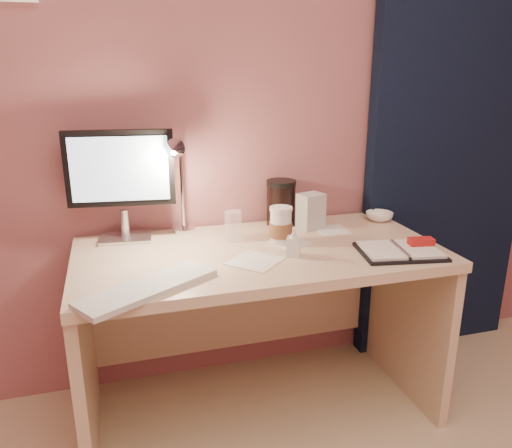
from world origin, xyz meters
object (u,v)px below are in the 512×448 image
object	(u,v)px
keyboard	(148,288)
planner	(402,250)
desk_lamp	(192,176)
desk	(254,294)
product_box	(311,211)
lotion_bottle	(294,242)
monitor	(121,176)
coffee_cup	(281,226)
clear_cup	(233,226)
bowl	(379,216)
dark_jar	(281,205)

from	to	relation	value
keyboard	planner	size ratio (longest dim) A/B	1.39
desk_lamp	keyboard	bearing A→B (deg)	-100.16
desk	product_box	size ratio (longest dim) A/B	9.04
keyboard	lotion_bottle	bearing A→B (deg)	-15.12
monitor	coffee_cup	size ratio (longest dim) A/B	2.98
desk	lotion_bottle	world-z (taller)	lotion_bottle
keyboard	lotion_bottle	xyz separation A→B (m)	(0.55, 0.16, 0.05)
planner	coffee_cup	distance (m)	0.47
desk	monitor	bearing A→B (deg)	159.07
coffee_cup	product_box	bearing A→B (deg)	38.12
clear_cup	product_box	size ratio (longest dim) A/B	0.78
bowl	desk_lamp	distance (m)	0.89
coffee_cup	dark_jar	distance (m)	0.26
planner	bowl	size ratio (longest dim) A/B	2.71
monitor	keyboard	xyz separation A→B (m)	(0.05, -0.52, -0.26)
desk	keyboard	xyz separation A→B (m)	(-0.44, -0.34, 0.24)
planner	monitor	bearing A→B (deg)	165.33
planner	product_box	distance (m)	0.44
desk	clear_cup	distance (m)	0.30
clear_cup	dark_jar	size ratio (longest dim) A/B	0.68
planner	product_box	bearing A→B (deg)	129.14
dark_jar	clear_cup	bearing A→B (deg)	-148.88
desk	desk_lamp	distance (m)	0.55
lotion_bottle	desk_lamp	xyz separation A→B (m)	(-0.32, 0.30, 0.21)
planner	bowl	world-z (taller)	planner
dark_jar	desk_lamp	size ratio (longest dim) A/B	0.43
coffee_cup	lotion_bottle	world-z (taller)	coffee_cup
coffee_cup	dark_jar	world-z (taller)	dark_jar
keyboard	product_box	world-z (taller)	product_box
planner	dark_jar	size ratio (longest dim) A/B	1.87
desk_lamp	bowl	bearing A→B (deg)	16.58
keyboard	dark_jar	xyz separation A→B (m)	(0.63, 0.55, 0.08)
dark_jar	desk_lamp	xyz separation A→B (m)	(-0.40, -0.09, 0.17)
clear_cup	dark_jar	bearing A→B (deg)	31.12
desk_lamp	clear_cup	bearing A→B (deg)	-8.90
bowl	lotion_bottle	distance (m)	0.62
monitor	keyboard	distance (m)	0.59
desk	planner	xyz separation A→B (m)	(0.51, -0.26, 0.24)
monitor	product_box	distance (m)	0.81
lotion_bottle	dark_jar	distance (m)	0.40
bowl	dark_jar	bearing A→B (deg)	170.51
monitor	dark_jar	distance (m)	0.70
lotion_bottle	desk	bearing A→B (deg)	120.16
product_box	monitor	bearing A→B (deg)	158.52
coffee_cup	clear_cup	bearing A→B (deg)	153.21
desk	coffee_cup	bearing A→B (deg)	-16.19
dark_jar	monitor	bearing A→B (deg)	-177.85
desk	dark_jar	distance (m)	0.42
desk	product_box	xyz separation A→B (m)	(0.29, 0.12, 0.30)
desk	monitor	xyz separation A→B (m)	(-0.49, 0.19, 0.49)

